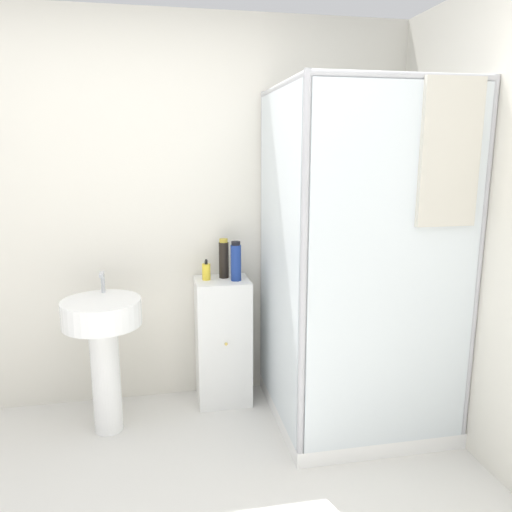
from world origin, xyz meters
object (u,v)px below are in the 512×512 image
object	(u,v)px
soap_dispenser	(206,272)
shampoo_bottle_blue	(236,261)
sink	(103,338)
shampoo_bottle_tall_black	(224,259)

from	to	relation	value
soap_dispenser	shampoo_bottle_blue	size ratio (longest dim) A/B	0.53
sink	shampoo_bottle_tall_black	world-z (taller)	shampoo_bottle_tall_black
shampoo_bottle_tall_black	soap_dispenser	bearing A→B (deg)	-164.55
shampoo_bottle_tall_black	shampoo_bottle_blue	size ratio (longest dim) A/B	1.02
sink	shampoo_bottle_blue	xyz separation A→B (m)	(0.82, 0.20, 0.38)
soap_dispenser	shampoo_bottle_blue	xyz separation A→B (m)	(0.19, -0.05, 0.07)
soap_dispenser	shampoo_bottle_tall_black	xyz separation A→B (m)	(0.12, 0.03, 0.07)
shampoo_bottle_tall_black	shampoo_bottle_blue	xyz separation A→B (m)	(0.07, -0.09, -0.00)
soap_dispenser	shampoo_bottle_tall_black	distance (m)	0.14
shampoo_bottle_tall_black	shampoo_bottle_blue	world-z (taller)	shampoo_bottle_tall_black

